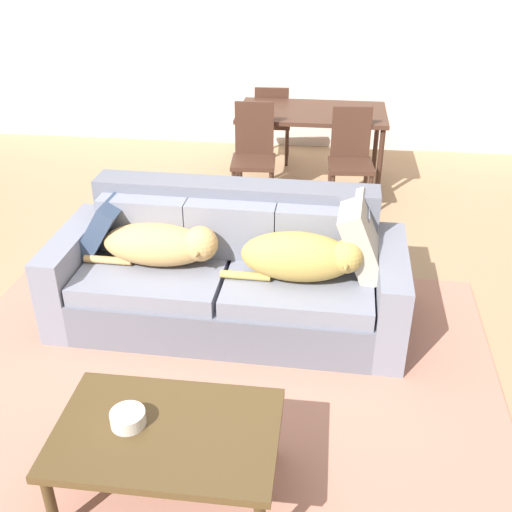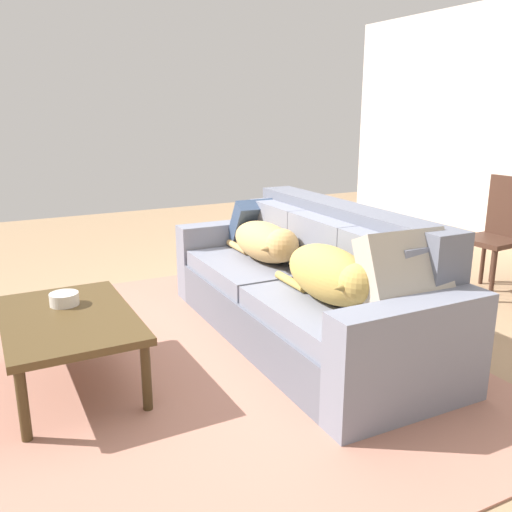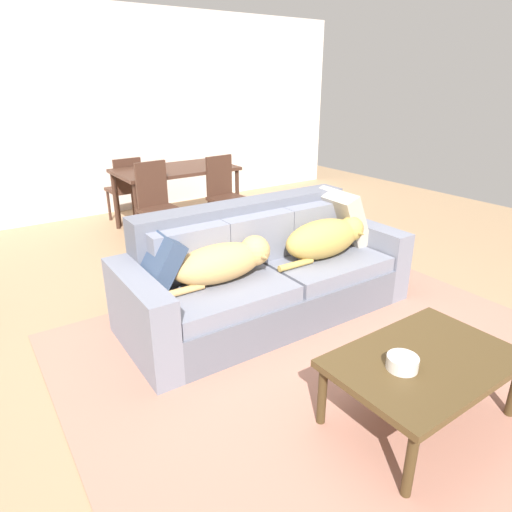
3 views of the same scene
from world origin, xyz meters
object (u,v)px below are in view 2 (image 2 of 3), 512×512
object	(u,v)px
coffee_table	(68,323)
dining_chair_near_left	(498,230)
dog_on_right_cushion	(332,275)
throw_pillow_by_left_arm	(257,223)
bowl_on_coffee_table	(64,299)
couch	(308,289)
throw_pillow_by_right_arm	(407,278)
dog_on_left_cushion	(266,242)

from	to	relation	value
coffee_table	dining_chair_near_left	size ratio (longest dim) A/B	1.07
dog_on_right_cushion	throw_pillow_by_left_arm	distance (m)	1.38
throw_pillow_by_left_arm	coffee_table	distance (m)	1.80
dining_chair_near_left	bowl_on_coffee_table	bearing A→B (deg)	-96.37
dog_on_right_cushion	throw_pillow_by_left_arm	xyz separation A→B (m)	(-1.36, 0.24, 0.02)
dog_on_right_cushion	dining_chair_near_left	size ratio (longest dim) A/B	0.92
couch	throw_pillow_by_right_arm	world-z (taller)	throw_pillow_by_right_arm
couch	throw_pillow_by_right_arm	distance (m)	0.92
couch	coffee_table	world-z (taller)	couch
throw_pillow_by_left_arm	coffee_table	bearing A→B (deg)	-62.57
dog_on_right_cushion	throw_pillow_by_right_arm	bearing A→B (deg)	29.93
dog_on_right_cushion	coffee_table	size ratio (longest dim) A/B	0.86
bowl_on_coffee_table	dining_chair_near_left	bearing A→B (deg)	87.60
bowl_on_coffee_table	throw_pillow_by_left_arm	bearing A→B (deg)	112.25
dog_on_right_cushion	bowl_on_coffee_table	world-z (taller)	dog_on_right_cushion
dog_on_left_cushion	coffee_table	xyz separation A→B (m)	(0.37, -1.43, -0.21)
throw_pillow_by_right_arm	dog_on_left_cushion	bearing A→B (deg)	-174.59
dog_on_right_cushion	coffee_table	xyz separation A→B (m)	(-0.53, -1.35, -0.23)
bowl_on_coffee_table	couch	bearing A→B (deg)	81.71
dog_on_left_cushion	throw_pillow_by_right_arm	bearing A→B (deg)	6.54
bowl_on_coffee_table	dog_on_right_cushion	bearing A→B (deg)	61.87
dog_on_right_cushion	bowl_on_coffee_table	size ratio (longest dim) A/B	5.44
dog_on_right_cushion	bowl_on_coffee_table	xyz separation A→B (m)	(-0.71, -1.33, -0.15)
dog_on_left_cushion	throw_pillow_by_left_arm	bearing A→B (deg)	161.99
couch	dog_on_right_cushion	bearing A→B (deg)	-18.17
couch	dog_on_left_cushion	world-z (taller)	couch
coffee_table	dining_chair_near_left	world-z (taller)	dining_chair_near_left
dog_on_right_cushion	coffee_table	world-z (taller)	dog_on_right_cushion
dining_chair_near_left	throw_pillow_by_right_arm	bearing A→B (deg)	-67.17
throw_pillow_by_right_arm	bowl_on_coffee_table	xyz separation A→B (m)	(-1.08, -1.54, -0.20)
couch	dog_on_left_cushion	bearing A→B (deg)	-166.59
throw_pillow_by_right_arm	coffee_table	xyz separation A→B (m)	(-0.90, -1.55, -0.28)
dining_chair_near_left	dog_on_right_cushion	bearing A→B (deg)	-78.54
dog_on_left_cushion	dog_on_right_cushion	distance (m)	0.91
dog_on_right_cushion	couch	bearing A→B (deg)	161.83
dog_on_left_cushion	throw_pillow_by_right_arm	size ratio (longest dim) A/B	1.87
dog_on_right_cushion	throw_pillow_by_left_arm	world-z (taller)	throw_pillow_by_left_arm
throw_pillow_by_right_arm	dining_chair_near_left	distance (m)	2.09
dining_chair_near_left	dog_on_left_cushion	bearing A→B (deg)	-103.65
bowl_on_coffee_table	dining_chair_near_left	xyz separation A→B (m)	(0.14, 3.40, 0.08)
throw_pillow_by_left_arm	dining_chair_near_left	distance (m)	1.99
couch	bowl_on_coffee_table	size ratio (longest dim) A/B	14.32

